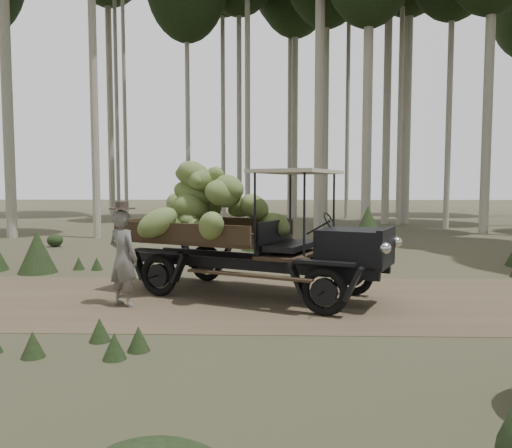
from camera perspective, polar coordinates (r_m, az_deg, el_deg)
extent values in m
plane|color=#473D2B|center=(8.58, -3.56, -8.67)|extent=(120.00, 120.00, 0.00)
cube|color=brown|center=(8.58, -3.56, -8.65)|extent=(70.00, 4.00, 0.01)
cube|color=black|center=(8.12, 10.91, -2.48)|extent=(1.28, 1.25, 0.54)
cube|color=black|center=(8.00, 14.63, -2.65)|extent=(0.50, 0.93, 0.61)
cube|color=black|center=(8.57, 2.05, -1.38)|extent=(0.64, 1.28, 0.54)
cube|color=#38281C|center=(9.23, -5.73, -1.60)|extent=(3.23, 2.74, 0.08)
cube|color=#38281C|center=(9.97, -3.06, -0.12)|extent=(2.52, 1.20, 0.31)
cube|color=#38281C|center=(8.48, -8.90, -0.97)|extent=(2.52, 1.20, 0.31)
cube|color=#38281C|center=(10.00, -12.41, -0.20)|extent=(0.79, 1.63, 0.31)
cube|color=beige|center=(8.37, 4.72, 5.98)|extent=(1.72, 1.98, 0.06)
cube|color=black|center=(9.11, 1.04, -4.02)|extent=(4.13, 1.97, 0.18)
cube|color=black|center=(8.45, -1.12, -4.68)|extent=(4.13, 1.97, 0.18)
torus|color=black|center=(9.01, 10.97, -5.70)|extent=(0.73, 0.43, 0.74)
torus|color=black|center=(7.54, 7.80, -7.65)|extent=(0.73, 0.43, 0.74)
torus|color=black|center=(10.22, -5.71, -4.44)|extent=(0.73, 0.43, 0.74)
torus|color=black|center=(8.95, -11.05, -5.77)|extent=(0.73, 0.43, 0.74)
sphere|color=beige|center=(8.41, 15.77, -2.00)|extent=(0.18, 0.18, 0.18)
sphere|color=beige|center=(7.55, 14.54, -2.69)|extent=(0.18, 0.18, 0.18)
ellipsoid|color=olive|center=(9.44, -7.42, 0.38)|extent=(0.80, 0.48, 0.50)
ellipsoid|color=olive|center=(9.84, -8.73, 2.21)|extent=(0.85, 0.84, 0.59)
ellipsoid|color=olive|center=(8.79, -3.78, 3.49)|extent=(0.91, 0.80, 0.64)
ellipsoid|color=olive|center=(9.11, -6.92, 5.30)|extent=(0.93, 0.56, 0.58)
ellipsoid|color=olive|center=(9.82, -9.99, 0.43)|extent=(0.87, 0.64, 0.57)
ellipsoid|color=olive|center=(9.19, -7.38, 2.02)|extent=(0.88, 0.80, 0.57)
ellipsoid|color=olive|center=(8.81, -3.14, 4.19)|extent=(0.83, 0.74, 0.61)
ellipsoid|color=olive|center=(9.01, -5.72, 5.02)|extent=(0.75, 0.51, 0.47)
ellipsoid|color=olive|center=(9.23, -7.63, 0.07)|extent=(0.45, 0.76, 0.60)
ellipsoid|color=olive|center=(9.64, -5.21, 2.01)|extent=(0.45, 0.93, 0.66)
ellipsoid|color=olive|center=(9.34, -3.29, 3.98)|extent=(0.43, 0.91, 0.64)
ellipsoid|color=olive|center=(9.17, -7.07, 5.66)|extent=(0.89, 0.81, 0.66)
ellipsoid|color=olive|center=(9.17, -8.33, -0.20)|extent=(0.88, 0.67, 0.41)
ellipsoid|color=olive|center=(9.45, -1.32, 2.00)|extent=(0.85, 0.63, 0.55)
ellipsoid|color=olive|center=(9.29, -7.11, 3.53)|extent=(0.90, 0.53, 0.61)
ellipsoid|color=olive|center=(9.20, -7.12, 5.38)|extent=(0.72, 0.97, 0.57)
ellipsoid|color=olive|center=(8.99, 2.16, -0.15)|extent=(0.78, 0.97, 0.53)
ellipsoid|color=olive|center=(8.98, -0.14, 1.96)|extent=(0.77, 0.98, 0.66)
ellipsoid|color=olive|center=(9.09, -2.94, 4.12)|extent=(0.53, 0.69, 0.44)
ellipsoid|color=olive|center=(9.14, -5.05, 5.10)|extent=(0.74, 0.94, 0.63)
ellipsoid|color=olive|center=(9.28, -10.57, 0.08)|extent=(0.90, 0.80, 0.49)
ellipsoid|color=olive|center=(8.66, -11.21, 0.15)|extent=(0.93, 0.64, 0.74)
ellipsoid|color=olive|center=(8.05, -5.12, -0.23)|extent=(0.55, 0.86, 0.68)
imported|color=#5E5B56|center=(8.30, -14.94, -3.79)|extent=(0.68, 0.61, 1.56)
cylinder|color=#382D27|center=(8.23, -15.05, 1.73)|extent=(0.57, 0.57, 0.02)
cylinder|color=#382D27|center=(8.22, -15.06, 2.09)|extent=(0.28, 0.28, 0.12)
cylinder|color=#B2AD9E|center=(26.84, 16.36, 20.89)|extent=(0.24, 0.24, 19.26)
cylinder|color=#B2AD9E|center=(26.99, 8.03, 18.01)|extent=(0.31, 0.31, 16.61)
cylinder|color=#B2AD9E|center=(30.90, 4.46, 17.38)|extent=(0.40, 0.40, 17.76)
cylinder|color=#B2AD9E|center=(29.79, -3.83, 19.24)|extent=(0.25, 0.25, 19.14)
cylinder|color=#B2AD9E|center=(20.08, -18.21, 20.59)|extent=(0.28, 0.28, 15.22)
cylinder|color=#B2AD9E|center=(27.33, 17.00, 18.35)|extent=(0.42, 0.42, 17.22)
cylinder|color=#B2AD9E|center=(23.50, 7.33, 21.02)|extent=(0.44, 0.44, 17.34)
cylinder|color=#B2AD9E|center=(22.62, 25.14, 17.38)|extent=(0.37, 0.37, 14.35)
cylinder|color=#B2AD9E|center=(24.76, 21.35, 17.48)|extent=(0.25, 0.25, 15.33)
cylinder|color=#B2AD9E|center=(22.24, 12.70, 17.64)|extent=(0.40, 0.40, 14.14)
cylinder|color=#B2AD9E|center=(31.79, -14.97, 21.55)|extent=(0.21, 0.21, 22.77)
cylinder|color=#B2AD9E|center=(28.81, -1.95, 19.27)|extent=(0.27, 0.27, 18.65)
cylinder|color=#B2AD9E|center=(30.88, 10.51, 18.63)|extent=(0.23, 0.23, 19.13)
cylinder|color=#B2AD9E|center=(33.29, -15.81, 20.41)|extent=(0.23, 0.23, 22.41)
cylinder|color=#B2AD9E|center=(27.60, -0.99, 21.49)|extent=(0.29, 0.29, 20.09)
cylinder|color=#B2AD9E|center=(31.91, 3.95, 17.99)|extent=(0.31, 0.31, 18.87)
cylinder|color=#B2AD9E|center=(34.70, -16.48, 19.39)|extent=(0.39, 0.39, 22.03)
cylinder|color=#B2AD9E|center=(26.96, 14.87, 19.22)|extent=(0.38, 0.38, 17.79)
cylinder|color=#B2AD9E|center=(26.74, -7.86, 16.78)|extent=(0.23, 0.23, 15.37)
cone|color=#233319|center=(19.58, -12.86, -0.64)|extent=(0.46, 0.46, 0.51)
cone|color=#233319|center=(14.00, 14.23, -2.26)|extent=(0.62, 0.62, 0.69)
ellipsoid|color=#233319|center=(17.09, -21.99, -1.75)|extent=(0.49, 0.49, 0.39)
cone|color=#233319|center=(12.12, -23.72, -2.94)|extent=(0.84, 0.84, 0.94)
cone|color=#233319|center=(16.75, 14.67, -1.53)|extent=(0.45, 0.45, 0.50)
cone|color=#233319|center=(15.95, 12.66, -0.33)|extent=(1.18, 1.18, 1.31)
cone|color=#233319|center=(14.99, 0.44, -0.63)|extent=(1.12, 1.12, 1.25)
cone|color=#233319|center=(6.64, -17.44, -11.45)|extent=(0.27, 0.27, 0.30)
cone|color=#233319|center=(6.16, -13.28, -12.63)|extent=(0.27, 0.27, 0.30)
cone|color=#233319|center=(11.56, -12.14, -4.60)|extent=(0.27, 0.27, 0.30)
cone|color=#233319|center=(12.07, -17.74, -4.34)|extent=(0.27, 0.27, 0.30)
cone|color=#233319|center=(5.96, -15.89, -13.27)|extent=(0.27, 0.27, 0.30)
cone|color=#233319|center=(6.32, -24.15, -12.45)|extent=(0.27, 0.27, 0.30)
cone|color=#233319|center=(11.11, -6.35, -4.89)|extent=(0.27, 0.27, 0.30)
cone|color=#233319|center=(11.41, -11.79, -4.71)|extent=(0.27, 0.27, 0.30)
cone|color=#233319|center=(11.38, 8.58, -4.70)|extent=(0.27, 0.27, 0.30)
cone|color=#233319|center=(12.25, -19.60, -4.26)|extent=(0.27, 0.27, 0.30)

